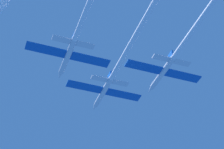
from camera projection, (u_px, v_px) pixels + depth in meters
jet_lead at (119, 65)px, 99.58m from camera, size 20.14×49.27×3.34m
jet_left_wing at (85, 15)px, 86.41m from camera, size 20.14×54.89×3.34m
jet_right_wing at (189, 37)px, 93.32m from camera, size 20.14×54.39×3.34m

